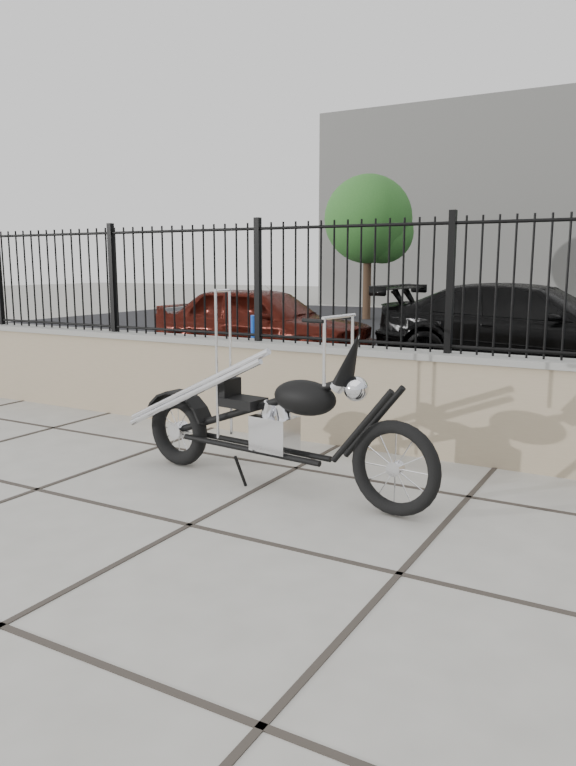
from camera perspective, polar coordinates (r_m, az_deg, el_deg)
The scene contains 9 objects.
ground_plane at distance 4.77m, azimuth -8.23°, elevation -11.69°, with size 90.00×90.00×0.00m, color #99968E.
parking_lot at distance 16.32m, azimuth 19.69°, elevation 3.19°, with size 30.00×30.00×0.00m, color black.
retaining_wall at distance 6.71m, azimuth 4.81°, elevation -1.01°, with size 14.00×0.36×0.96m, color gray.
iron_fence at distance 6.59m, azimuth 4.95°, elevation 8.25°, with size 14.00×0.08×1.20m, color black.
chopper_motorcycle at distance 5.31m, azimuth -1.60°, elevation -0.49°, with size 2.63×0.46×1.58m, color black, non-canonical shape.
car_red at distance 12.30m, azimuth -2.20°, elevation 5.00°, with size 1.64×4.08×1.39m, color #410F09.
car_black at distance 11.51m, azimuth 19.71°, elevation 4.23°, with size 2.02×4.97×1.44m, color black.
bollard_a at distance 9.25m, azimuth -2.72°, elevation 2.37°, with size 0.13×0.13×1.07m, color #0B38AF.
tree_left at distance 22.16m, azimuth 6.72°, elevation 13.75°, with size 2.75×2.75×4.65m.
Camera 1 is at (2.74, -3.49, 1.75)m, focal length 32.00 mm.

